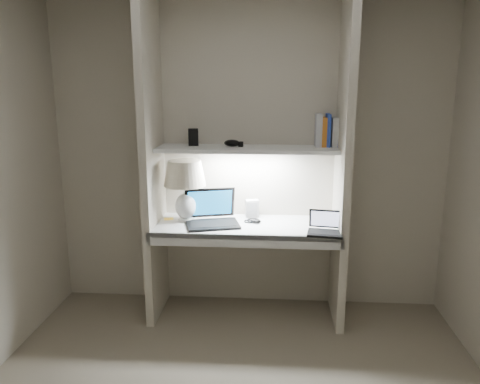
# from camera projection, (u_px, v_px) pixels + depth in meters

# --- Properties ---
(back_wall) EXTENTS (3.20, 0.01, 2.50)m
(back_wall) POSITION_uv_depth(u_px,v_px,m) (248.00, 158.00, 3.84)
(back_wall) COLOR #BFB6A3
(back_wall) RESTS_ON floor
(alcove_panel_left) EXTENTS (0.06, 0.55, 2.50)m
(alcove_panel_left) POSITION_uv_depth(u_px,v_px,m) (152.00, 163.00, 3.62)
(alcove_panel_left) COLOR #BFB6A3
(alcove_panel_left) RESTS_ON floor
(alcove_panel_right) EXTENTS (0.06, 0.55, 2.50)m
(alcove_panel_right) POSITION_uv_depth(u_px,v_px,m) (343.00, 165.00, 3.52)
(alcove_panel_right) COLOR #BFB6A3
(alcove_panel_right) RESTS_ON floor
(desk) EXTENTS (1.40, 0.55, 0.04)m
(desk) POSITION_uv_depth(u_px,v_px,m) (246.00, 226.00, 3.68)
(desk) COLOR white
(desk) RESTS_ON alcove_panel_left
(desk_apron) EXTENTS (1.46, 0.03, 0.10)m
(desk_apron) POSITION_uv_depth(u_px,v_px,m) (244.00, 241.00, 3.44)
(desk_apron) COLOR silver
(desk_apron) RESTS_ON desk
(shelf) EXTENTS (1.40, 0.36, 0.03)m
(shelf) POSITION_uv_depth(u_px,v_px,m) (247.00, 149.00, 3.64)
(shelf) COLOR silver
(shelf) RESTS_ON back_wall
(strip_light) EXTENTS (0.60, 0.04, 0.02)m
(strip_light) POSITION_uv_depth(u_px,v_px,m) (247.00, 152.00, 3.64)
(strip_light) COLOR white
(strip_light) RESTS_ON shelf
(table_lamp) EXTENTS (0.34, 0.34, 0.49)m
(table_lamp) POSITION_uv_depth(u_px,v_px,m) (185.00, 180.00, 3.69)
(table_lamp) COLOR white
(table_lamp) RESTS_ON desk
(laptop_main) EXTENTS (0.48, 0.44, 0.27)m
(laptop_main) POSITION_uv_depth(u_px,v_px,m) (212.00, 216.00, 3.68)
(laptop_main) COLOR black
(laptop_main) RESTS_ON desk
(laptop_netbook) EXTENTS (0.28, 0.26, 0.16)m
(laptop_netbook) POSITION_uv_depth(u_px,v_px,m) (326.00, 228.00, 3.45)
(laptop_netbook) COLOR black
(laptop_netbook) RESTS_ON desk
(speaker) EXTENTS (0.12, 0.10, 0.15)m
(speaker) POSITION_uv_depth(u_px,v_px,m) (252.00, 209.00, 3.85)
(speaker) COLOR silver
(speaker) RESTS_ON desk
(mouse) EXTENTS (0.09, 0.05, 0.03)m
(mouse) POSITION_uv_depth(u_px,v_px,m) (256.00, 221.00, 3.69)
(mouse) COLOR black
(mouse) RESTS_ON desk
(cable_coil) EXTENTS (0.12, 0.12, 0.01)m
(cable_coil) POSITION_uv_depth(u_px,v_px,m) (253.00, 220.00, 3.75)
(cable_coil) COLOR black
(cable_coil) RESTS_ON desk
(sticky_note) EXTENTS (0.09, 0.09, 0.00)m
(sticky_note) POSITION_uv_depth(u_px,v_px,m) (169.00, 219.00, 3.81)
(sticky_note) COLOR yellow
(sticky_note) RESTS_ON desk
(book_row) EXTENTS (0.24, 0.17, 0.25)m
(book_row) POSITION_uv_depth(u_px,v_px,m) (330.00, 131.00, 3.66)
(book_row) COLOR white
(book_row) RESTS_ON shelf
(shelf_box) EXTENTS (0.09, 0.07, 0.13)m
(shelf_box) POSITION_uv_depth(u_px,v_px,m) (193.00, 137.00, 3.71)
(shelf_box) COLOR black
(shelf_box) RESTS_ON shelf
(shelf_gadget) EXTENTS (0.14, 0.11, 0.05)m
(shelf_gadget) POSITION_uv_depth(u_px,v_px,m) (232.00, 143.00, 3.65)
(shelf_gadget) COLOR black
(shelf_gadget) RESTS_ON shelf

